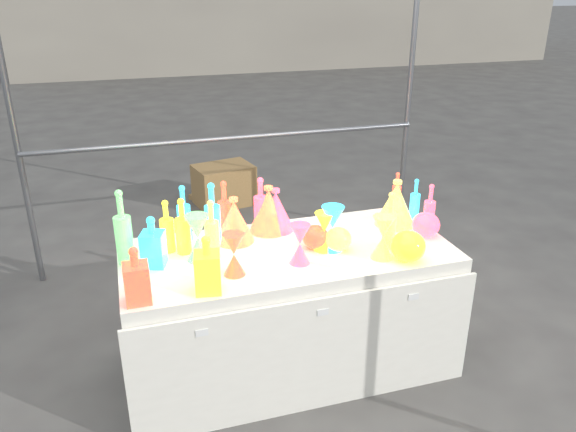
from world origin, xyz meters
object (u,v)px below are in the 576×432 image
object	(u,v)px
hourglass_0	(234,254)
globe_0	(408,248)
lampshade_0	(234,220)
bottle_0	(183,226)
decanter_0	(207,264)
cardboard_box_closed	(224,185)
display_table	(288,309)

from	to	relation	value
hourglass_0	globe_0	world-z (taller)	hourglass_0
globe_0	lampshade_0	world-z (taller)	lampshade_0
hourglass_0	bottle_0	bearing A→B (deg)	123.01
lampshade_0	globe_0	bearing A→B (deg)	-40.24
decanter_0	globe_0	distance (m)	1.05
cardboard_box_closed	hourglass_0	distance (m)	2.95
cardboard_box_closed	lampshade_0	xyz separation A→B (m)	(-0.39, -2.46, 0.68)
cardboard_box_closed	bottle_0	xyz separation A→B (m)	(-0.68, -2.52, 0.70)
display_table	cardboard_box_closed	world-z (taller)	display_table
globe_0	lampshade_0	bearing A→B (deg)	148.44
decanter_0	globe_0	world-z (taller)	decanter_0
globe_0	lampshade_0	xyz separation A→B (m)	(-0.82, 0.50, 0.06)
display_table	hourglass_0	world-z (taller)	hourglass_0
bottle_0	display_table	bearing A→B (deg)	-14.60
decanter_0	lampshade_0	bearing A→B (deg)	75.00
display_table	cardboard_box_closed	size ratio (longest dim) A/B	3.31
hourglass_0	lampshade_0	distance (m)	0.39
bottle_0	globe_0	size ratio (longest dim) A/B	1.72
decanter_0	globe_0	bearing A→B (deg)	10.24
display_table	decanter_0	size ratio (longest dim) A/B	6.42
display_table	decanter_0	distance (m)	0.77
hourglass_0	globe_0	xyz separation A→B (m)	(0.90, -0.12, -0.04)
bottle_0	hourglass_0	bearing A→B (deg)	-56.99
cardboard_box_closed	globe_0	bearing A→B (deg)	-93.50
bottle_0	decanter_0	xyz separation A→B (m)	(0.06, -0.44, -0.01)
decanter_0	cardboard_box_closed	bearing A→B (deg)	87.99
display_table	cardboard_box_closed	distance (m)	2.67
bottle_0	hourglass_0	distance (m)	0.39
cardboard_box_closed	decanter_0	bearing A→B (deg)	-113.61
cardboard_box_closed	display_table	bearing A→B (deg)	-104.62
cardboard_box_closed	lampshade_0	bearing A→B (deg)	-110.71
display_table	bottle_0	size ratio (longest dim) A/B	5.86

